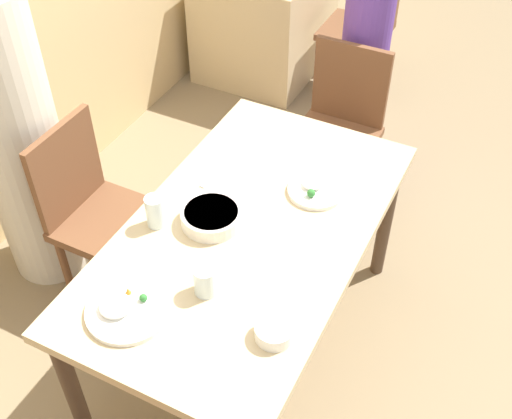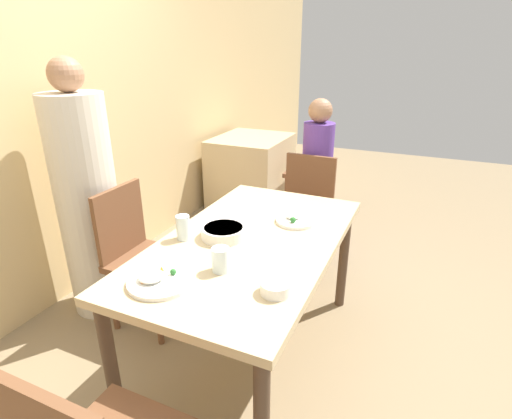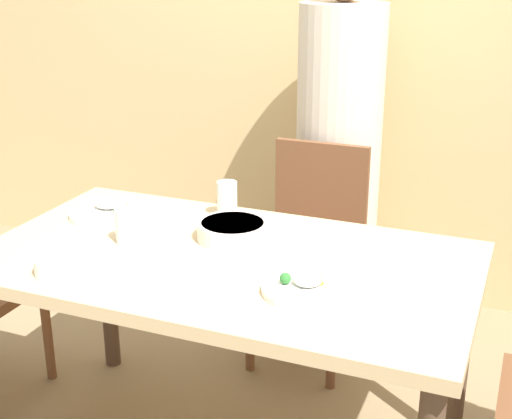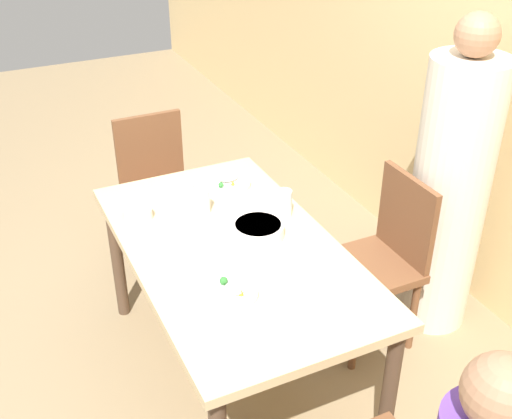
{
  "view_description": "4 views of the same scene",
  "coord_description": "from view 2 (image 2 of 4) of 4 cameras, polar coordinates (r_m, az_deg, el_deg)",
  "views": [
    {
      "loc": [
        -1.44,
        -0.76,
        2.34
      ],
      "look_at": [
        -0.04,
        -0.05,
        0.86
      ],
      "focal_mm": 45.0,
      "sensor_mm": 36.0,
      "label": 1
    },
    {
      "loc": [
        -1.61,
        -0.75,
        1.61
      ],
      "look_at": [
        0.02,
        -0.02,
        0.88
      ],
      "focal_mm": 28.0,
      "sensor_mm": 36.0,
      "label": 2
    },
    {
      "loc": [
        0.8,
        -1.74,
        1.56
      ],
      "look_at": [
        0.1,
        -0.02,
        0.89
      ],
      "focal_mm": 50.0,
      "sensor_mm": 36.0,
      "label": 3
    },
    {
      "loc": [
        2.01,
        -0.85,
        2.2
      ],
      "look_at": [
        0.04,
        0.09,
        0.9
      ],
      "focal_mm": 45.0,
      "sensor_mm": 36.0,
      "label": 4
    }
  ],
  "objects": [
    {
      "name": "glass_water_short",
      "position": [
        1.71,
        -5.06,
        -7.13
      ],
      "size": [
        0.08,
        0.08,
        0.11
      ],
      "color": "silver",
      "rests_on": "dining_table"
    },
    {
      "name": "bowl_rice_small",
      "position": [
        1.57,
        2.83,
        -11.04
      ],
      "size": [
        0.12,
        0.12,
        0.05
      ],
      "color": "white",
      "rests_on": "dining_table"
    },
    {
      "name": "plate_rice_adult",
      "position": [
        2.18,
        5.64,
        -1.49
      ],
      "size": [
        0.22,
        0.22,
        0.05
      ],
      "color": "white",
      "rests_on": "dining_table"
    },
    {
      "name": "person_adult",
      "position": [
        2.63,
        -22.85,
        0.64
      ],
      "size": [
        0.36,
        0.36,
        1.56
      ],
      "color": "beige",
      "rests_on": "ground_plane"
    },
    {
      "name": "bowl_curry",
      "position": [
        2.0,
        -4.67,
        -3.19
      ],
      "size": [
        0.22,
        0.22,
        0.06
      ],
      "color": "silver",
      "rests_on": "dining_table"
    },
    {
      "name": "background_table",
      "position": [
        4.29,
        -0.67,
        5.55
      ],
      "size": [
        0.82,
        0.71,
        0.72
      ],
      "color": "tan",
      "rests_on": "ground_plane"
    },
    {
      "name": "fork_steel",
      "position": [
        2.26,
        -4.7,
        -0.81
      ],
      "size": [
        0.18,
        0.02,
        0.01
      ],
      "color": "silver",
      "rests_on": "dining_table"
    },
    {
      "name": "chair_child_spot",
      "position": [
        3.01,
        6.9,
        -0.04
      ],
      "size": [
        0.4,
        0.4,
        0.86
      ],
      "rotation": [
        0.0,
        0.0,
        -1.57
      ],
      "color": "brown",
      "rests_on": "ground_plane"
    },
    {
      "name": "glass_water_tall",
      "position": [
        2.0,
        -10.37,
        -2.53
      ],
      "size": [
        0.07,
        0.07,
        0.12
      ],
      "color": "silver",
      "rests_on": "dining_table"
    },
    {
      "name": "dining_table",
      "position": [
        2.02,
        -0.81,
        -6.31
      ],
      "size": [
        1.45,
        0.82,
        0.72
      ],
      "color": "tan",
      "rests_on": "ground_plane"
    },
    {
      "name": "person_child",
      "position": [
        3.23,
        8.58,
        3.77
      ],
      "size": [
        0.24,
        0.24,
        1.25
      ],
      "color": "#5B3893",
      "rests_on": "ground_plane"
    },
    {
      "name": "chair_adult_spot",
      "position": [
        2.49,
        -16.32,
        -5.85
      ],
      "size": [
        0.4,
        0.4,
        0.86
      ],
      "color": "brown",
      "rests_on": "ground_plane"
    },
    {
      "name": "wall_back",
      "position": [
        2.72,
        -30.44,
        13.98
      ],
      "size": [
        10.0,
        0.06,
        2.7
      ],
      "color": "tan",
      "rests_on": "ground_plane"
    },
    {
      "name": "plate_rice_child",
      "position": [
        1.68,
        -13.68,
        -9.74
      ],
      "size": [
        0.27,
        0.27,
        0.05
      ],
      "color": "white",
      "rests_on": "dining_table"
    },
    {
      "name": "ground_plane",
      "position": [
        2.4,
        -0.72,
        -19.8
      ],
      "size": [
        10.0,
        10.0,
        0.0
      ],
      "primitive_type": "plane",
      "color": "#847051"
    },
    {
      "name": "chair_background",
      "position": [
        4.03,
        8.36,
        5.75
      ],
      "size": [
        0.4,
        0.4,
        0.86
      ],
      "rotation": [
        0.0,
        0.0,
        3.14
      ],
      "color": "brown",
      "rests_on": "ground_plane"
    }
  ]
}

